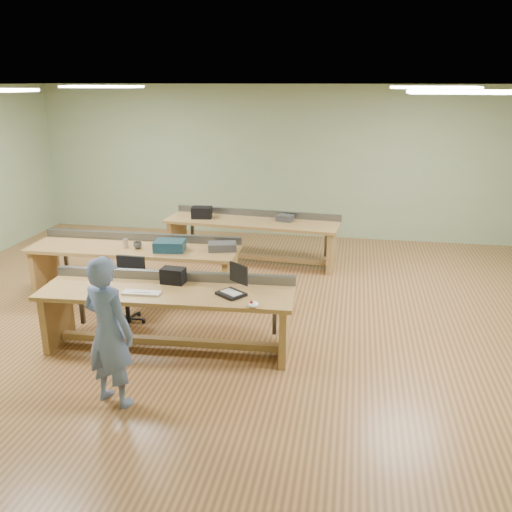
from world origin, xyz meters
name	(u,v)px	position (x,y,z in m)	size (l,w,h in m)	color
floor	(240,311)	(0.00, 0.00, 0.00)	(10.00, 10.00, 0.00)	#9A683A
ceiling	(238,86)	(0.00, 0.00, 3.00)	(10.00, 10.00, 0.00)	silver
wall_back	(281,162)	(0.00, 4.00, 1.50)	(10.00, 0.04, 3.00)	#8BA37C
wall_front	(104,348)	(0.00, -4.00, 1.50)	(10.00, 0.04, 3.00)	#8BA37C
fluor_panels	(238,89)	(0.00, 0.00, 2.97)	(6.20, 3.50, 0.03)	white
workbench_front	(168,304)	(-0.61, -1.19, 0.56)	(3.00, 0.95, 0.86)	#B2834B
workbench_mid	(135,259)	(-1.66, 0.36, 0.56)	(3.09, 0.88, 0.86)	#B2834B
workbench_back	(252,231)	(-0.24, 2.19, 0.56)	(3.07, 1.07, 0.86)	#B2834B
person	(109,332)	(-0.78, -2.38, 0.77)	(0.56, 0.37, 1.53)	slate
laptop_base	(231,294)	(0.16, -1.23, 0.77)	(0.29, 0.24, 0.03)	black
laptop_screen	(239,274)	(0.23, -1.13, 0.98)	(0.29, 0.01, 0.23)	black
keyboard	(142,293)	(-0.85, -1.38, 0.76)	(0.43, 0.14, 0.02)	beige
trackball_mouse	(253,304)	(0.47, -1.51, 0.78)	(0.12, 0.14, 0.06)	white
camera_bag	(173,276)	(-0.61, -0.98, 0.84)	(0.28, 0.18, 0.19)	black
task_chair	(128,298)	(-1.40, -0.55, 0.32)	(0.48, 0.48, 0.86)	black
parts_bin_teal	(170,246)	(-1.07, 0.25, 0.82)	(0.42, 0.32, 0.15)	#132F3E
parts_bin_grey	(222,246)	(-0.35, 0.41, 0.80)	(0.40, 0.25, 0.11)	#363538
mug	(138,245)	(-1.57, 0.27, 0.80)	(0.12, 0.12, 0.10)	#363538
drinks_can	(126,243)	(-1.76, 0.28, 0.81)	(0.07, 0.07, 0.13)	#B7B6BB
storage_box_back	(202,212)	(-1.15, 2.19, 0.85)	(0.34, 0.25, 0.20)	black
tray_back	(285,218)	(0.32, 2.24, 0.80)	(0.27, 0.20, 0.11)	#363538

